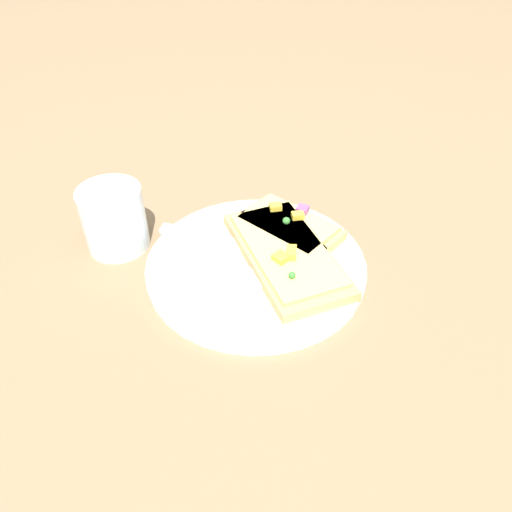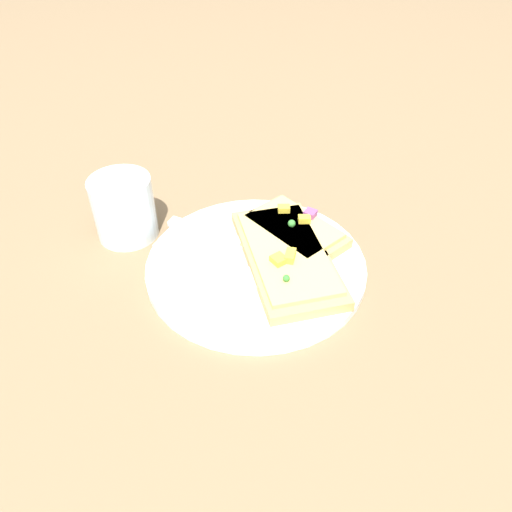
# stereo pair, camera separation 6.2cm
# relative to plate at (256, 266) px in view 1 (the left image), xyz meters

# --- Properties ---
(ground_plane) EXTENTS (4.00, 4.00, 0.00)m
(ground_plane) POSITION_rel_plate_xyz_m (0.00, 0.00, -0.01)
(ground_plane) COLOR #7F6647
(plate) EXTENTS (0.28, 0.28, 0.01)m
(plate) POSITION_rel_plate_xyz_m (0.00, 0.00, 0.00)
(plate) COLOR white
(plate) RESTS_ON ground
(fork) EXTENTS (0.19, 0.12, 0.01)m
(fork) POSITION_rel_plate_xyz_m (-0.03, -0.02, 0.01)
(fork) COLOR silver
(fork) RESTS_ON plate
(knife) EXTENTS (0.18, 0.10, 0.01)m
(knife) POSITION_rel_plate_xyz_m (-0.04, 0.05, 0.01)
(knife) COLOR silver
(knife) RESTS_ON plate
(pizza_slice_main) EXTENTS (0.14, 0.22, 0.03)m
(pizza_slice_main) POSITION_rel_plate_xyz_m (0.04, 0.00, 0.02)
(pizza_slice_main) COLOR tan
(pizza_slice_main) RESTS_ON plate
(pizza_slice_corner) EXTENTS (0.15, 0.16, 0.03)m
(pizza_slice_corner) POSITION_rel_plate_xyz_m (0.05, 0.05, 0.02)
(pizza_slice_corner) COLOR tan
(pizza_slice_corner) RESTS_ON plate
(crumb_scatter) EXTENTS (0.07, 0.08, 0.01)m
(crumb_scatter) POSITION_rel_plate_xyz_m (0.03, -0.03, 0.01)
(crumb_scatter) COLOR tan
(crumb_scatter) RESTS_ON plate
(drinking_glass) EXTENTS (0.08, 0.08, 0.09)m
(drinking_glass) POSITION_rel_plate_xyz_m (-0.17, 0.08, 0.04)
(drinking_glass) COLOR silver
(drinking_glass) RESTS_ON ground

